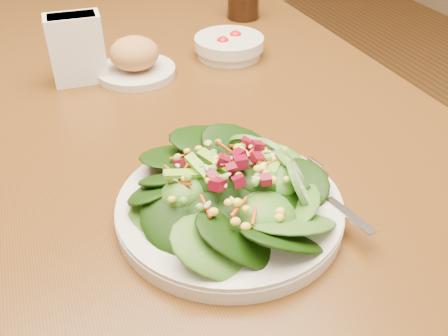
{
  "coord_description": "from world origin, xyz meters",
  "views": [
    {
      "loc": [
        -0.22,
        -0.85,
        1.19
      ],
      "look_at": [
        -0.03,
        -0.36,
        0.81
      ],
      "focal_mm": 40.0,
      "sensor_mm": 36.0,
      "label": 1
    }
  ],
  "objects": [
    {
      "name": "ground_plane",
      "position": [
        0.0,
        0.0,
        0.0
      ],
      "size": [
        5.0,
        5.0,
        0.0
      ],
      "primitive_type": "plane",
      "color": "#965D32"
    },
    {
      "name": "dining_table",
      "position": [
        0.0,
        0.0,
        0.65
      ],
      "size": [
        0.9,
        1.4,
        0.75
      ],
      "color": "#5C3714",
      "rests_on": "ground_plane"
    },
    {
      "name": "chair_far",
      "position": [
        -0.04,
        1.0,
        0.43
      ],
      "size": [
        0.38,
        0.39,
        0.82
      ],
      "rotation": [
        0.0,
        0.0,
        3.15
      ],
      "color": "#422A14",
      "rests_on": "ground_plane"
    },
    {
      "name": "salad_plate",
      "position": [
        -0.02,
        -0.38,
        0.78
      ],
      "size": [
        0.3,
        0.3,
        0.09
      ],
      "rotation": [
        0.0,
        0.0,
        0.15
      ],
      "color": "silver",
      "rests_on": "dining_table"
    },
    {
      "name": "bread_plate",
      "position": [
        -0.04,
        0.08,
        0.78
      ],
      "size": [
        0.16,
        0.16,
        0.08
      ],
      "color": "silver",
      "rests_on": "dining_table"
    },
    {
      "name": "tomato_bowl",
      "position": [
        0.17,
        0.1,
        0.77
      ],
      "size": [
        0.15,
        0.15,
        0.05
      ],
      "color": "silver",
      "rests_on": "dining_table"
    },
    {
      "name": "napkin_holder",
      "position": [
        -0.15,
        0.1,
        0.82
      ],
      "size": [
        0.1,
        0.06,
        0.13
      ],
      "rotation": [
        0.0,
        0.0,
        -0.07
      ],
      "color": "white",
      "rests_on": "dining_table"
    }
  ]
}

